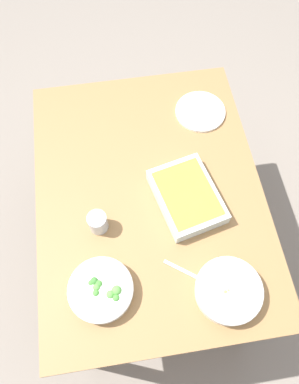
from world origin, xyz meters
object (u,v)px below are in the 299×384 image
at_px(broccoli_bowl, 101,290).
at_px(baking_dish, 187,196).
at_px(stew_bowl, 228,291).
at_px(side_plate, 200,111).
at_px(drink_cup, 98,223).
at_px(spoon_by_stew, 192,275).

relative_size(broccoli_bowl, baking_dish, 0.67).
relative_size(stew_bowl, side_plate, 1.06).
distance_m(stew_bowl, baking_dish, 0.38).
bearing_deg(drink_cup, broccoli_bowl, 176.93).
bearing_deg(stew_bowl, drink_cup, 53.03).
relative_size(drink_cup, side_plate, 0.39).
relative_size(baking_dish, side_plate, 1.56).
distance_m(stew_bowl, drink_cup, 0.53).
xyz_separation_m(baking_dish, spoon_by_stew, (-0.30, 0.04, -0.03)).
height_order(stew_bowl, spoon_by_stew, stew_bowl).
xyz_separation_m(broccoli_bowl, baking_dish, (0.30, -0.36, 0.00)).
bearing_deg(drink_cup, side_plate, -46.51).
distance_m(broccoli_bowl, drink_cup, 0.25).
xyz_separation_m(stew_bowl, broccoli_bowl, (0.07, 0.43, -0.00)).
height_order(drink_cup, side_plate, drink_cup).
height_order(stew_bowl, side_plate, stew_bowl).
relative_size(broccoli_bowl, side_plate, 1.04).
relative_size(broccoli_bowl, spoon_by_stew, 1.49).
distance_m(baking_dish, drink_cup, 0.35).
xyz_separation_m(broccoli_bowl, side_plate, (0.72, -0.51, -0.02)).
bearing_deg(spoon_by_stew, stew_bowl, -126.05).
xyz_separation_m(side_plate, spoon_by_stew, (-0.71, 0.18, -0.00)).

